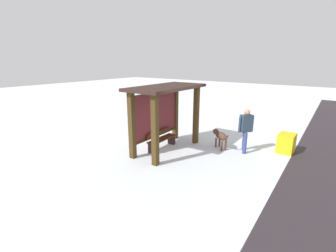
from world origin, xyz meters
TOP-DOWN VIEW (x-y plane):
  - ground_plane at (0.00, 0.00)m, footprint 60.00×60.00m
  - bus_shelter at (0.00, 0.14)m, footprint 3.26×1.58m
  - bench_left_inside at (0.00, 0.25)m, footprint 1.48×0.37m
  - person_walking at (1.57, -2.55)m, footprint 0.56×0.48m
  - dog at (1.36, -1.64)m, footprint 0.67×0.88m
  - grit_bin at (2.45, -3.86)m, footprint 0.72×0.59m

SIDE VIEW (x-z plane):
  - ground_plane at x=0.00m, z-range 0.00..0.00m
  - bench_left_inside at x=0.00m, z-range -0.01..0.70m
  - grit_bin at x=2.45m, z-range 0.00..0.73m
  - dog at x=1.36m, z-range 0.16..0.87m
  - person_walking at x=1.57m, z-range 0.15..1.82m
  - bus_shelter at x=0.00m, z-range 0.54..3.05m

